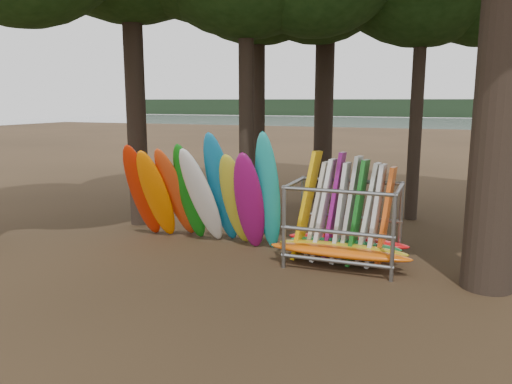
% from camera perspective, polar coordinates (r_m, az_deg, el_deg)
% --- Properties ---
extents(ground, '(120.00, 120.00, 0.00)m').
position_cam_1_polar(ground, '(11.65, 0.89, -8.30)').
color(ground, '#47331E').
rests_on(ground, ground).
extents(lake, '(160.00, 160.00, 0.00)m').
position_cam_1_polar(lake, '(70.54, 18.39, 6.87)').
color(lake, gray).
rests_on(lake, ground).
extents(far_shore, '(160.00, 4.00, 4.00)m').
position_cam_1_polar(far_shore, '(120.41, 19.84, 9.00)').
color(far_shore, black).
rests_on(far_shore, ground).
extents(kayak_row, '(4.30, 2.07, 3.16)m').
position_cam_1_polar(kayak_row, '(12.90, -5.89, -0.34)').
color(kayak_row, red).
rests_on(kayak_row, ground).
extents(storage_rack, '(3.21, 1.53, 2.63)m').
position_cam_1_polar(storage_rack, '(11.64, 9.97, -3.87)').
color(storage_rack, gray).
rests_on(storage_rack, ground).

